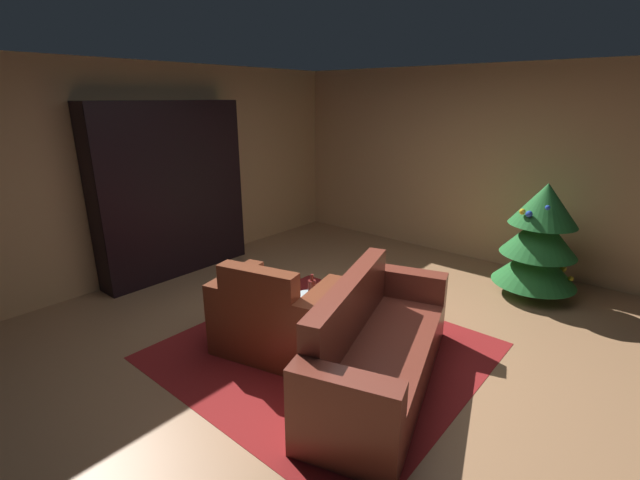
{
  "coord_description": "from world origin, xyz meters",
  "views": [
    {
      "loc": [
        2.13,
        -2.86,
        2.18
      ],
      "look_at": [
        -0.36,
        0.09,
        0.92
      ],
      "focal_mm": 24.58,
      "sensor_mm": 36.0,
      "label": 1
    }
  ],
  "objects_px": {
    "coffee_table": "(315,312)",
    "book_stack_on_table": "(316,303)",
    "bookshelf_unit": "(181,191)",
    "couch_red": "(376,350)",
    "bottle_on_table": "(312,289)",
    "decorated_tree": "(540,239)",
    "armchair_red": "(275,319)"
  },
  "relations": [
    {
      "from": "bottle_on_table",
      "to": "decorated_tree",
      "type": "height_order",
      "value": "decorated_tree"
    },
    {
      "from": "armchair_red",
      "to": "bookshelf_unit",
      "type": "bearing_deg",
      "value": 164.69
    },
    {
      "from": "couch_red",
      "to": "bottle_on_table",
      "type": "distance_m",
      "value": 0.85
    },
    {
      "from": "bookshelf_unit",
      "to": "bottle_on_table",
      "type": "xyz_separation_m",
      "value": [
        2.46,
        -0.3,
        -0.52
      ]
    },
    {
      "from": "armchair_red",
      "to": "decorated_tree",
      "type": "xyz_separation_m",
      "value": [
        1.42,
        2.73,
        0.36
      ]
    },
    {
      "from": "bookshelf_unit",
      "to": "armchair_red",
      "type": "bearing_deg",
      "value": -15.31
    },
    {
      "from": "bookshelf_unit",
      "to": "book_stack_on_table",
      "type": "bearing_deg",
      "value": -8.82
    },
    {
      "from": "armchair_red",
      "to": "bottle_on_table",
      "type": "height_order",
      "value": "armchair_red"
    },
    {
      "from": "book_stack_on_table",
      "to": "armchair_red",
      "type": "bearing_deg",
      "value": -139.91
    },
    {
      "from": "bookshelf_unit",
      "to": "couch_red",
      "type": "xyz_separation_m",
      "value": [
        3.26,
        -0.45,
        -0.76
      ]
    },
    {
      "from": "armchair_red",
      "to": "bottle_on_table",
      "type": "relative_size",
      "value": 5.11
    },
    {
      "from": "bookshelf_unit",
      "to": "coffee_table",
      "type": "relative_size",
      "value": 2.72
    },
    {
      "from": "couch_red",
      "to": "decorated_tree",
      "type": "distance_m",
      "value": 2.61
    },
    {
      "from": "couch_red",
      "to": "bookshelf_unit",
      "type": "bearing_deg",
      "value": 172.19
    },
    {
      "from": "bookshelf_unit",
      "to": "armchair_red",
      "type": "relative_size",
      "value": 1.84
    },
    {
      "from": "bookshelf_unit",
      "to": "book_stack_on_table",
      "type": "relative_size",
      "value": 10.15
    },
    {
      "from": "book_stack_on_table",
      "to": "bottle_on_table",
      "type": "distance_m",
      "value": 0.18
    },
    {
      "from": "coffee_table",
      "to": "book_stack_on_table",
      "type": "xyz_separation_m",
      "value": [
        -0.03,
        0.04,
        0.07
      ]
    },
    {
      "from": "coffee_table",
      "to": "couch_red",
      "type": "bearing_deg",
      "value": -0.6
    },
    {
      "from": "bookshelf_unit",
      "to": "decorated_tree",
      "type": "relative_size",
      "value": 1.64
    },
    {
      "from": "armchair_red",
      "to": "book_stack_on_table",
      "type": "xyz_separation_m",
      "value": [
        0.28,
        0.23,
        0.16
      ]
    },
    {
      "from": "couch_red",
      "to": "coffee_table",
      "type": "relative_size",
      "value": 2.61
    },
    {
      "from": "bookshelf_unit",
      "to": "couch_red",
      "type": "bearing_deg",
      "value": -7.81
    },
    {
      "from": "armchair_red",
      "to": "bottle_on_table",
      "type": "bearing_deg",
      "value": 67.6
    },
    {
      "from": "bottle_on_table",
      "to": "decorated_tree",
      "type": "bearing_deg",
      "value": 61.93
    },
    {
      "from": "coffee_table",
      "to": "book_stack_on_table",
      "type": "bearing_deg",
      "value": 125.08
    },
    {
      "from": "armchair_red",
      "to": "book_stack_on_table",
      "type": "height_order",
      "value": "armchair_red"
    },
    {
      "from": "book_stack_on_table",
      "to": "decorated_tree",
      "type": "xyz_separation_m",
      "value": [
        1.14,
        2.5,
        0.2
      ]
    },
    {
      "from": "couch_red",
      "to": "decorated_tree",
      "type": "height_order",
      "value": "decorated_tree"
    },
    {
      "from": "couch_red",
      "to": "decorated_tree",
      "type": "relative_size",
      "value": 1.58
    },
    {
      "from": "armchair_red",
      "to": "couch_red",
      "type": "relative_size",
      "value": 0.57
    },
    {
      "from": "coffee_table",
      "to": "decorated_tree",
      "type": "distance_m",
      "value": 2.78
    }
  ]
}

